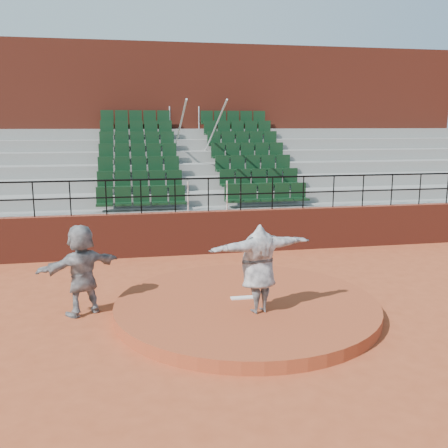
% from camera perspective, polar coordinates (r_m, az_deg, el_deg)
% --- Properties ---
extents(ground, '(90.00, 90.00, 0.00)m').
position_cam_1_polar(ground, '(10.69, 2.56, -10.00)').
color(ground, '#A74725').
rests_on(ground, ground).
extents(pitchers_mound, '(5.50, 5.50, 0.25)m').
position_cam_1_polar(pitchers_mound, '(10.64, 2.57, -9.37)').
color(pitchers_mound, '#9E4123').
rests_on(pitchers_mound, ground).
extents(pitching_rubber, '(0.60, 0.15, 0.03)m').
position_cam_1_polar(pitching_rubber, '(10.73, 2.39, -8.40)').
color(pitching_rubber, white).
rests_on(pitching_rubber, pitchers_mound).
extents(boundary_wall, '(24.00, 0.30, 1.30)m').
position_cam_1_polar(boundary_wall, '(15.21, -1.77, -0.95)').
color(boundary_wall, maroon).
rests_on(boundary_wall, ground).
extents(wall_railing, '(24.04, 0.05, 1.03)m').
position_cam_1_polar(wall_railing, '(14.98, -1.81, 4.21)').
color(wall_railing, black).
rests_on(wall_railing, boundary_wall).
extents(seating_deck, '(24.00, 5.97, 4.63)m').
position_cam_1_polar(seating_deck, '(18.64, -3.57, 3.75)').
color(seating_deck, gray).
rests_on(seating_deck, ground).
extents(press_box_facade, '(24.00, 3.00, 7.10)m').
position_cam_1_polar(press_box_facade, '(22.40, -4.95, 10.44)').
color(press_box_facade, maroon).
rests_on(press_box_facade, ground).
extents(pitcher, '(2.24, 1.08, 1.76)m').
position_cam_1_polar(pitcher, '(9.76, 3.96, -5.09)').
color(pitcher, black).
rests_on(pitcher, pitchers_mound).
extents(fielder, '(1.82, 1.36, 1.91)m').
position_cam_1_polar(fielder, '(10.69, -15.96, -5.04)').
color(fielder, black).
rests_on(fielder, ground).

